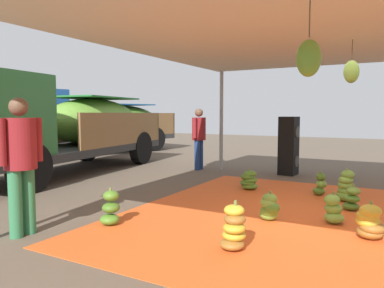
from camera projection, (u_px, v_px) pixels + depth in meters
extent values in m
plane|color=brown|center=(151.00, 198.00, 6.97)|extent=(40.00, 40.00, 0.00)
cube|color=#E05B23|center=(317.00, 219.00, 5.52)|extent=(5.78, 5.57, 0.01)
cylinder|color=#9EA0A5|center=(221.00, 121.00, 10.31)|extent=(0.10, 0.10, 2.75)
cube|color=beige|center=(322.00, 29.00, 5.29)|extent=(8.00, 7.00, 0.06)
cylinder|color=#4C422D|center=(310.00, 14.00, 3.58)|extent=(0.01, 0.01, 0.44)
ellipsoid|color=#60932D|center=(309.00, 58.00, 3.61)|extent=(0.24, 0.24, 0.36)
cylinder|color=#4C422D|center=(352.00, 49.00, 5.90)|extent=(0.01, 0.01, 0.31)
ellipsoid|color=#75A83D|center=(351.00, 72.00, 5.93)|extent=(0.24, 0.24, 0.36)
ellipsoid|color=#518428|center=(249.00, 186.00, 7.69)|extent=(0.45, 0.45, 0.14)
ellipsoid|color=#477523|center=(248.00, 183.00, 7.69)|extent=(0.45, 0.45, 0.14)
ellipsoid|color=#518428|center=(250.00, 180.00, 7.69)|extent=(0.36, 0.36, 0.14)
ellipsoid|color=#477523|center=(247.00, 177.00, 7.69)|extent=(0.41, 0.41, 0.14)
ellipsoid|color=#518428|center=(250.00, 174.00, 7.70)|extent=(0.39, 0.39, 0.14)
cylinder|color=olive|center=(249.00, 171.00, 7.69)|extent=(0.04, 0.04, 0.12)
ellipsoid|color=#60932D|center=(344.00, 196.00, 6.65)|extent=(0.39, 0.39, 0.17)
ellipsoid|color=#6B9E38|center=(345.00, 191.00, 6.68)|extent=(0.33, 0.33, 0.17)
ellipsoid|color=#75A83D|center=(345.00, 185.00, 6.66)|extent=(0.32, 0.32, 0.17)
ellipsoid|color=#75A83D|center=(346.00, 180.00, 6.63)|extent=(0.30, 0.30, 0.17)
ellipsoid|color=#6B9E38|center=(348.00, 175.00, 6.62)|extent=(0.25, 0.25, 0.17)
cylinder|color=olive|center=(346.00, 171.00, 6.62)|extent=(0.04, 0.04, 0.12)
ellipsoid|color=#996628|center=(232.00, 244.00, 4.28)|extent=(0.33, 0.33, 0.13)
ellipsoid|color=gold|center=(234.00, 235.00, 4.30)|extent=(0.39, 0.39, 0.13)
ellipsoid|color=gold|center=(234.00, 228.00, 4.25)|extent=(0.34, 0.34, 0.13)
ellipsoid|color=#996628|center=(235.00, 219.00, 4.26)|extent=(0.35, 0.35, 0.13)
ellipsoid|color=gold|center=(234.00, 210.00, 4.27)|extent=(0.27, 0.27, 0.13)
cylinder|color=olive|center=(235.00, 206.00, 4.25)|extent=(0.04, 0.04, 0.12)
ellipsoid|color=#477523|center=(351.00, 206.00, 6.03)|extent=(0.33, 0.33, 0.13)
ellipsoid|color=#518428|center=(352.00, 199.00, 6.02)|extent=(0.25, 0.25, 0.13)
ellipsoid|color=#6B9E38|center=(354.00, 191.00, 6.01)|extent=(0.28, 0.28, 0.13)
cylinder|color=olive|center=(354.00, 187.00, 6.01)|extent=(0.04, 0.04, 0.12)
ellipsoid|color=#75A83D|center=(268.00, 214.00, 5.47)|extent=(0.32, 0.32, 0.17)
ellipsoid|color=#60932D|center=(269.00, 211.00, 5.43)|extent=(0.33, 0.33, 0.17)
ellipsoid|color=#518428|center=(271.00, 208.00, 5.39)|extent=(0.29, 0.29, 0.17)
ellipsoid|color=#75A83D|center=(268.00, 203.00, 5.41)|extent=(0.29, 0.29, 0.17)
ellipsoid|color=#6B9E38|center=(270.00, 199.00, 5.42)|extent=(0.24, 0.24, 0.17)
cylinder|color=olive|center=(270.00, 195.00, 5.41)|extent=(0.04, 0.04, 0.12)
ellipsoid|color=#75A83D|center=(334.00, 218.00, 5.30)|extent=(0.34, 0.34, 0.16)
ellipsoid|color=#75A83D|center=(333.00, 208.00, 5.33)|extent=(0.32, 0.32, 0.16)
ellipsoid|color=#75A83D|center=(332.00, 200.00, 5.31)|extent=(0.25, 0.25, 0.16)
cylinder|color=olive|center=(333.00, 196.00, 5.31)|extent=(0.04, 0.04, 0.12)
ellipsoid|color=#996628|center=(370.00, 232.00, 4.66)|extent=(0.38, 0.38, 0.16)
ellipsoid|color=#996628|center=(372.00, 227.00, 4.62)|extent=(0.36, 0.36, 0.16)
ellipsoid|color=gold|center=(368.00, 221.00, 4.66)|extent=(0.37, 0.37, 0.16)
ellipsoid|color=gold|center=(368.00, 216.00, 4.64)|extent=(0.30, 0.30, 0.16)
ellipsoid|color=gold|center=(371.00, 211.00, 4.60)|extent=(0.28, 0.28, 0.16)
cylinder|color=olive|center=(371.00, 206.00, 4.62)|extent=(0.04, 0.04, 0.12)
ellipsoid|color=#477523|center=(319.00, 191.00, 7.15)|extent=(0.30, 0.30, 0.15)
ellipsoid|color=#6B9E38|center=(321.00, 184.00, 7.12)|extent=(0.21, 0.21, 0.15)
ellipsoid|color=#477523|center=(321.00, 177.00, 7.13)|extent=(0.19, 0.19, 0.15)
cylinder|color=olive|center=(320.00, 174.00, 7.11)|extent=(0.04, 0.04, 0.12)
ellipsoid|color=#518428|center=(110.00, 219.00, 5.24)|extent=(0.33, 0.33, 0.15)
ellipsoid|color=#477523|center=(111.00, 208.00, 5.23)|extent=(0.35, 0.35, 0.15)
ellipsoid|color=#518428|center=(111.00, 196.00, 5.24)|extent=(0.28, 0.28, 0.15)
cylinder|color=olive|center=(110.00, 192.00, 5.23)|extent=(0.04, 0.04, 0.12)
cube|color=#2D2D2D|center=(65.00, 150.00, 9.85)|extent=(7.01, 3.21, 0.20)
cube|color=olive|center=(126.00, 129.00, 10.62)|extent=(4.15, 0.69, 0.90)
cube|color=olive|center=(64.00, 128.00, 11.38)|extent=(4.15, 0.69, 0.90)
cube|color=olive|center=(129.00, 126.00, 12.92)|extent=(0.41, 2.24, 0.90)
ellipsoid|color=#6B9E38|center=(94.00, 121.00, 10.98)|extent=(3.92, 2.41, 1.32)
cube|color=#237533|center=(93.00, 98.00, 10.93)|extent=(2.74, 2.06, 0.04)
cylinder|color=black|center=(30.00, 168.00, 7.36)|extent=(1.03, 0.42, 1.00)
cylinder|color=black|center=(141.00, 148.00, 11.64)|extent=(1.03, 0.42, 1.00)
cylinder|color=black|center=(86.00, 146.00, 12.36)|extent=(1.03, 0.42, 1.00)
cube|color=#2D2D2D|center=(92.00, 138.00, 14.67)|extent=(7.24, 3.92, 0.20)
cube|color=#1E4C93|center=(28.00, 114.00, 12.78)|extent=(2.38, 2.56, 1.70)
cube|color=brown|center=(136.00, 124.00, 14.81)|extent=(4.16, 1.09, 0.90)
cube|color=brown|center=(103.00, 123.00, 16.35)|extent=(4.16, 1.09, 0.90)
cube|color=brown|center=(156.00, 123.00, 17.11)|extent=(0.64, 2.30, 0.90)
ellipsoid|color=#477523|center=(119.00, 120.00, 15.57)|extent=(4.11, 2.81, 1.23)
cube|color=#19569E|center=(118.00, 105.00, 15.52)|extent=(2.91, 2.34, 0.04)
cylinder|color=black|center=(48.00, 146.00, 12.24)|extent=(1.04, 0.51, 1.00)
cylinder|color=black|center=(20.00, 143.00, 13.70)|extent=(1.04, 0.51, 1.00)
cylinder|color=black|center=(154.00, 139.00, 15.66)|extent=(1.04, 0.51, 1.00)
cylinder|color=black|center=(123.00, 137.00, 17.12)|extent=(1.04, 0.51, 1.00)
cylinder|color=navy|center=(197.00, 155.00, 10.35)|extent=(0.16, 0.16, 0.84)
cylinder|color=navy|center=(200.00, 154.00, 10.51)|extent=(0.16, 0.16, 0.84)
cylinder|color=maroon|center=(199.00, 129.00, 10.37)|extent=(0.38, 0.38, 0.63)
cylinder|color=maroon|center=(195.00, 128.00, 10.15)|extent=(0.12, 0.12, 0.56)
cylinder|color=maroon|center=(203.00, 127.00, 10.59)|extent=(0.12, 0.12, 0.56)
sphere|color=brown|center=(199.00, 113.00, 10.33)|extent=(0.23, 0.23, 0.23)
cylinder|color=#337A4C|center=(15.00, 204.00, 4.70)|extent=(0.16, 0.16, 0.87)
cylinder|color=#337A4C|center=(29.00, 201.00, 4.87)|extent=(0.16, 0.16, 0.87)
cylinder|color=maroon|center=(20.00, 144.00, 4.72)|extent=(0.40, 0.40, 0.65)
cylinder|color=maroon|center=(1.00, 142.00, 4.49)|extent=(0.13, 0.13, 0.58)
cylinder|color=maroon|center=(37.00, 139.00, 4.94)|extent=(0.13, 0.13, 0.58)
sphere|color=brown|center=(19.00, 107.00, 4.68)|extent=(0.24, 0.24, 0.24)
cube|color=black|center=(288.00, 161.00, 9.58)|extent=(0.49, 0.45, 0.72)
cylinder|color=#383838|center=(297.00, 161.00, 9.48)|extent=(0.30, 0.04, 0.30)
cube|color=black|center=(289.00, 132.00, 9.52)|extent=(0.49, 0.45, 0.78)
cylinder|color=#383838|center=(297.00, 132.00, 9.41)|extent=(0.30, 0.04, 0.30)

